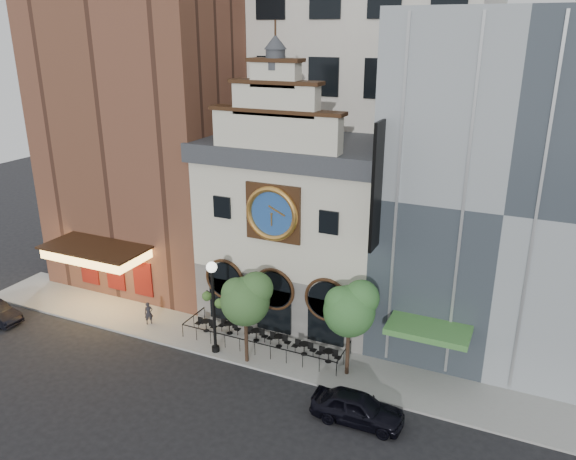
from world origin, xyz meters
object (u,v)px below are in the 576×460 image
(tree_left, at_px, (246,298))
(car_right, at_px, (358,408))
(bistro_2, at_px, (256,334))
(bistro_3, at_px, (279,340))
(tree_right, at_px, (350,307))
(pedestrian, at_px, (149,313))
(bistro_4, at_px, (304,348))
(bistro_0, at_px, (206,325))
(bistro_5, at_px, (328,355))
(bistro_1, at_px, (229,327))
(lamppost, at_px, (213,297))

(tree_left, bearing_deg, car_right, -17.26)
(bistro_2, xyz_separation_m, bistro_3, (1.64, -0.05, 0.00))
(tree_right, bearing_deg, pedestrian, -179.79)
(bistro_4, bearing_deg, bistro_0, -179.34)
(pedestrian, bearing_deg, tree_right, -47.26)
(bistro_0, height_order, pedestrian, pedestrian)
(bistro_5, bearing_deg, pedestrian, -176.91)
(bistro_1, distance_m, bistro_3, 3.67)
(bistro_4, xyz_separation_m, tree_right, (3.11, -0.79, 3.83))
(bistro_4, xyz_separation_m, tree_left, (-2.81, -2.07, 3.77))
(bistro_1, distance_m, bistro_5, 7.13)
(bistro_3, height_order, bistro_4, same)
(bistro_3, xyz_separation_m, car_right, (6.66, -4.62, 0.20))
(pedestrian, height_order, tree_right, tree_right)
(bistro_4, distance_m, tree_left, 5.14)
(bistro_3, xyz_separation_m, bistro_4, (1.80, -0.17, 0.00))
(pedestrian, bearing_deg, bistro_0, -36.91)
(bistro_3, height_order, bistro_5, same)
(bistro_1, height_order, bistro_4, same)
(bistro_0, xyz_separation_m, bistro_1, (1.56, 0.38, 0.00))
(lamppost, height_order, tree_left, lamppost)
(bistro_5, xyz_separation_m, tree_left, (-4.46, -1.91, 3.77))
(car_right, relative_size, tree_right, 0.82)
(bistro_1, xyz_separation_m, tree_left, (2.65, -2.36, 3.77))
(pedestrian, relative_size, tree_right, 0.27)
(pedestrian, bearing_deg, lamppost, -58.06)
(bistro_0, distance_m, tree_right, 10.86)
(lamppost, distance_m, tree_left, 2.40)
(bistro_1, bearing_deg, bistro_5, -3.59)
(bistro_4, distance_m, pedestrian, 11.13)
(bistro_0, distance_m, lamppost, 4.20)
(bistro_0, relative_size, bistro_1, 1.00)
(bistro_0, distance_m, bistro_3, 5.23)
(bistro_1, xyz_separation_m, bistro_4, (5.46, -0.29, 0.00))
(bistro_1, xyz_separation_m, tree_right, (8.57, -1.08, 3.83))
(bistro_1, distance_m, bistro_2, 2.03)
(tree_right, bearing_deg, lamppost, -171.98)
(bistro_1, xyz_separation_m, pedestrian, (-5.63, -1.13, 0.32))
(bistro_4, xyz_separation_m, pedestrian, (-11.09, -0.84, 0.32))
(bistro_5, xyz_separation_m, pedestrian, (-12.75, -0.69, 0.32))
(pedestrian, xyz_separation_m, lamppost, (5.94, -1.11, 2.94))
(bistro_0, xyz_separation_m, tree_left, (4.21, -1.98, 3.77))
(bistro_4, height_order, tree_left, tree_left)
(bistro_0, xyz_separation_m, pedestrian, (-4.07, -0.76, 0.32))
(bistro_1, distance_m, tree_left, 5.18)
(tree_right, bearing_deg, bistro_2, 171.28)
(pedestrian, distance_m, lamppost, 6.72)
(pedestrian, bearing_deg, bistro_1, -36.09)
(bistro_3, height_order, car_right, car_right)
(bistro_5, bearing_deg, lamppost, -165.20)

